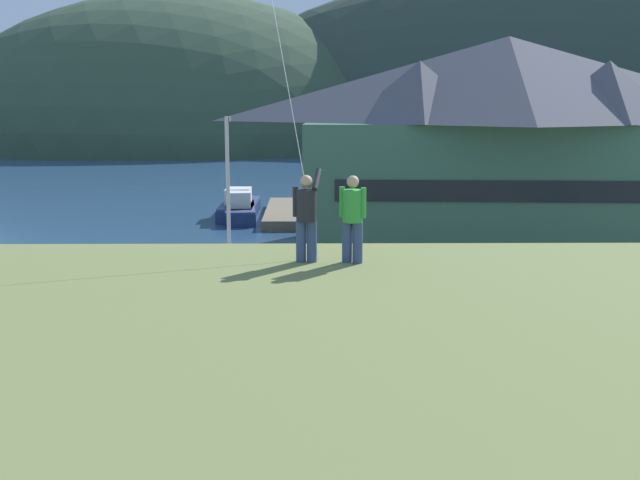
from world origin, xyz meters
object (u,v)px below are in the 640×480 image
(moored_boat_inner_slip, at_px, (240,211))
(parked_car_front_row_silver, at_px, (589,308))
(harbor_lodge, at_px, (505,139))
(parking_light_pole, at_px, (228,198))
(moored_boat_wharfside, at_px, (239,207))
(person_kite_flyer, at_px, (306,215))
(moored_boat_outer_mooring, at_px, (335,203))
(parked_car_corner_spot, at_px, (434,299))
(parked_car_mid_row_far, at_px, (281,312))
(parked_car_back_row_right, at_px, (0,368))
(parked_car_back_row_left, at_px, (160,362))
(person_companion, at_px, (353,216))
(wharf_dock, at_px, (288,213))
(parked_car_lone_by_shed, at_px, (462,368))

(moored_boat_inner_slip, xyz_separation_m, parked_car_front_row_silver, (15.41, -27.00, 0.34))
(harbor_lodge, relative_size, parking_light_pole, 3.07)
(moored_boat_wharfside, bearing_deg, person_kite_flyer, -82.92)
(moored_boat_outer_mooring, relative_size, person_kite_flyer, 3.79)
(parked_car_corner_spot, distance_m, parked_car_front_row_silver, 5.76)
(moored_boat_wharfside, bearing_deg, harbor_lodge, -38.20)
(parked_car_mid_row_far, bearing_deg, parking_light_pole, 115.47)
(parking_light_pole, relative_size, person_kite_flyer, 4.24)
(moored_boat_wharfside, xyz_separation_m, parked_car_back_row_right, (-3.82, -35.18, 0.34))
(moored_boat_outer_mooring, height_order, parked_car_back_row_left, moored_boat_outer_mooring)
(harbor_lodge, relative_size, parked_car_mid_row_far, 5.71)
(parked_car_back_row_left, relative_size, parked_car_front_row_silver, 1.02)
(harbor_lodge, xyz_separation_m, parked_car_mid_row_far, (-12.05, -16.53, -5.36))
(moored_boat_inner_slip, relative_size, person_companion, 3.86)
(parked_car_mid_row_far, bearing_deg, moored_boat_wharfside, 98.10)
(wharf_dock, distance_m, parked_car_front_row_silver, 30.81)
(wharf_dock, relative_size, person_companion, 6.84)
(parked_car_mid_row_far, bearing_deg, parked_car_back_row_left, -121.75)
(parked_car_corner_spot, distance_m, parked_car_mid_row_far, 6.16)
(parked_car_mid_row_far, relative_size, person_kite_flyer, 2.28)
(parked_car_lone_by_shed, bearing_deg, parked_car_mid_row_far, 131.99)
(parked_car_back_row_left, bearing_deg, moored_boat_inner_slip, 90.93)
(person_companion, bearing_deg, parking_light_pole, 103.81)
(person_companion, bearing_deg, wharf_dock, 93.43)
(moored_boat_inner_slip, distance_m, parked_car_mid_row_far, 27.71)
(moored_boat_wharfside, xyz_separation_m, parked_car_front_row_silver, (15.66, -28.87, 0.34))
(moored_boat_outer_mooring, bearing_deg, moored_boat_wharfside, -165.14)
(moored_boat_outer_mooring, height_order, moored_boat_inner_slip, same)
(parked_car_front_row_silver, bearing_deg, parked_car_corner_spot, 166.28)
(person_kite_flyer, bearing_deg, moored_boat_outer_mooring, 87.51)
(harbor_lodge, xyz_separation_m, parked_car_corner_spot, (-6.16, -14.73, -5.36))
(harbor_lodge, xyz_separation_m, moored_boat_inner_slip, (-15.98, 10.90, -5.70))
(parked_car_mid_row_far, xyz_separation_m, person_companion, (1.92, -12.50, 5.49))
(parked_car_mid_row_far, distance_m, parking_light_pole, 6.56)
(parked_car_mid_row_far, bearing_deg, parked_car_front_row_silver, 2.16)
(parked_car_back_row_left, height_order, person_kite_flyer, person_kite_flyer)
(moored_boat_wharfside, bearing_deg, parked_car_corner_spot, -69.91)
(wharf_dock, bearing_deg, moored_boat_inner_slip, -158.20)
(moored_boat_inner_slip, relative_size, person_kite_flyer, 3.61)
(harbor_lodge, bearing_deg, wharf_dock, 135.83)
(moored_boat_inner_slip, distance_m, parked_car_front_row_silver, 31.09)
(moored_boat_outer_mooring, xyz_separation_m, person_companion, (-0.98, -43.67, 5.83))
(parked_car_lone_by_shed, relative_size, parked_car_front_row_silver, 1.01)
(moored_boat_inner_slip, bearing_deg, moored_boat_wharfside, 97.47)
(moored_boat_outer_mooring, bearing_deg, parked_car_corner_spot, -84.19)
(parked_car_corner_spot, xyz_separation_m, person_kite_flyer, (-4.88, -14.19, 5.50))
(moored_boat_inner_slip, bearing_deg, moored_boat_outer_mooring, 28.76)
(parked_car_front_row_silver, bearing_deg, person_companion, -126.50)
(parked_car_back_row_right, relative_size, parked_car_mid_row_far, 1.00)
(moored_boat_outer_mooring, distance_m, parked_car_front_row_silver, 31.92)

